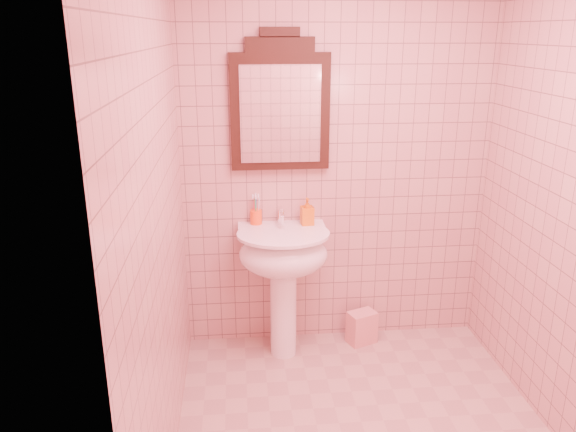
{
  "coord_description": "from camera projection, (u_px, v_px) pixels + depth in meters",
  "views": [
    {
      "loc": [
        -0.64,
        -2.4,
        2.06
      ],
      "look_at": [
        -0.37,
        0.55,
        1.08
      ],
      "focal_mm": 35.0,
      "sensor_mm": 36.0,
      "label": 1
    }
  ],
  "objects": [
    {
      "name": "towel",
      "position": [
        362.0,
        327.0,
        3.86
      ],
      "size": [
        0.22,
        0.18,
        0.23
      ],
      "primitive_type": "cube",
      "rotation": [
        0.0,
        0.0,
        0.38
      ],
      "color": "pink",
      "rests_on": "floor"
    },
    {
      "name": "soap_dispenser",
      "position": [
        307.0,
        211.0,
        3.6
      ],
      "size": [
        0.09,
        0.09,
        0.18
      ],
      "primitive_type": "imported",
      "rotation": [
        0.0,
        0.0,
        0.09
      ],
      "color": "orange",
      "rests_on": "pedestal_sink"
    },
    {
      "name": "toothbrush_cup",
      "position": [
        256.0,
        217.0,
        3.62
      ],
      "size": [
        0.08,
        0.08,
        0.18
      ],
      "rotation": [
        0.0,
        0.0,
        0.25
      ],
      "color": "#FB4E15",
      "rests_on": "pedestal_sink"
    },
    {
      "name": "mirror",
      "position": [
        280.0,
        106.0,
        3.44
      ],
      "size": [
        0.62,
        0.06,
        0.86
      ],
      "color": "black",
      "rests_on": "back_wall"
    },
    {
      "name": "faucet",
      "position": [
        281.0,
        217.0,
        3.6
      ],
      "size": [
        0.04,
        0.16,
        0.11
      ],
      "color": "white",
      "rests_on": "pedestal_sink"
    },
    {
      "name": "back_wall",
      "position": [
        337.0,
        162.0,
        3.62
      ],
      "size": [
        2.0,
        0.02,
        2.5
      ],
      "primitive_type": "cube",
      "color": "tan",
      "rests_on": "floor"
    },
    {
      "name": "pedestal_sink",
      "position": [
        283.0,
        262.0,
        3.55
      ],
      "size": [
        0.58,
        0.58,
        0.86
      ],
      "color": "white",
      "rests_on": "floor"
    }
  ]
}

